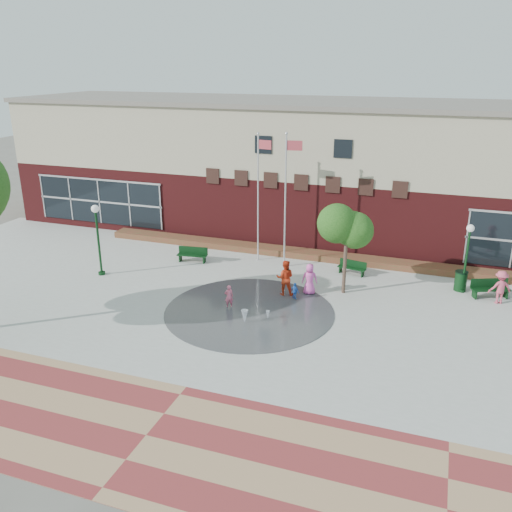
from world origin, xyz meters
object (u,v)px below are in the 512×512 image
(flagpole_left, at_px, (259,191))
(flagpole_right, at_px, (286,194))
(child_splash, at_px, (229,296))
(trash_can, at_px, (461,281))
(bench_left, at_px, (192,257))

(flagpole_left, height_order, flagpole_right, flagpole_right)
(flagpole_right, xyz_separation_m, child_splash, (-1.02, -6.44, -3.87))
(child_splash, bearing_deg, trash_can, 176.57)
(trash_can, height_order, child_splash, child_splash)
(flagpole_right, height_order, trash_can, flagpole_right)
(bench_left, bearing_deg, child_splash, -56.75)
(flagpole_right, xyz_separation_m, trash_can, (9.96, -0.33, -3.91))
(flagpole_right, bearing_deg, child_splash, -107.20)
(trash_can, xyz_separation_m, child_splash, (-10.98, -6.11, 0.04))
(flagpole_left, height_order, child_splash, flagpole_left)
(flagpole_left, height_order, trash_can, flagpole_left)
(flagpole_right, distance_m, trash_can, 10.70)
(bench_left, distance_m, trash_can, 15.59)
(trash_can, bearing_deg, flagpole_left, 175.79)
(flagpole_right, xyz_separation_m, bench_left, (-5.61, -1.14, -4.17))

